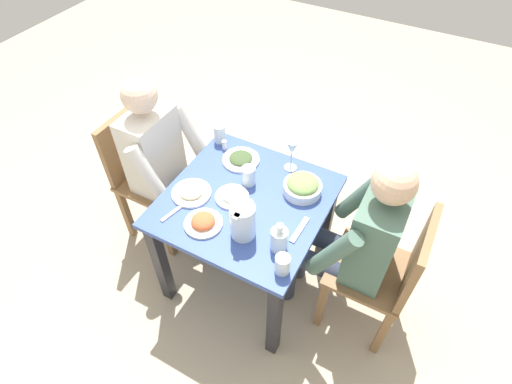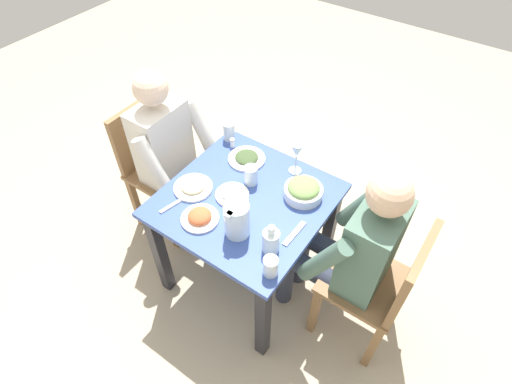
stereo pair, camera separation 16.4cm
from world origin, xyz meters
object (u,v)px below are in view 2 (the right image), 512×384
(diner_far, at_px, (176,157))
(plate_dolmas, at_px, (247,158))
(water_glass_near_left, at_px, (229,131))
(salt_shaker, at_px, (232,143))
(chair_far, at_px, (155,162))
(water_glass_far_left, at_px, (271,266))
(plate_yoghurt, at_px, (232,194))
(wine_glass, at_px, (297,152))
(diner_near, at_px, (350,247))
(water_pitcher, at_px, (237,219))
(chair_near, at_px, (383,284))
(dining_table, at_px, (246,215))
(plate_beans, at_px, (193,187))
(salad_bowl, at_px, (303,190))
(plate_rice_curry, at_px, (200,217))
(oil_carafe, at_px, (271,242))

(diner_far, bearing_deg, plate_dolmas, -67.85)
(diner_far, height_order, water_glass_near_left, diner_far)
(salt_shaker, bearing_deg, chair_far, 113.95)
(diner_far, height_order, water_glass_far_left, diner_far)
(plate_yoghurt, height_order, salt_shaker, salt_shaker)
(salt_shaker, bearing_deg, diner_far, 128.17)
(wine_glass, bearing_deg, diner_near, -117.75)
(diner_far, distance_m, water_pitcher, 0.74)
(chair_near, height_order, salt_shaker, chair_near)
(dining_table, bearing_deg, water_pitcher, -153.92)
(chair_far, relative_size, plate_beans, 4.33)
(chair_near, xyz_separation_m, plate_yoghurt, (-0.10, 0.84, 0.23))
(chair_near, relative_size, plate_dolmas, 4.24)
(chair_near, relative_size, salt_shaker, 16.46)
(diner_near, bearing_deg, dining_table, 97.57)
(salad_bowl, height_order, plate_rice_curry, salad_bowl)
(chair_near, bearing_deg, salt_shaker, 78.83)
(water_glass_near_left, bearing_deg, water_glass_far_left, -131.67)
(diner_far, xyz_separation_m, oil_carafe, (-0.27, -0.85, 0.12))
(water_glass_near_left, distance_m, wine_glass, 0.47)
(plate_dolmas, bearing_deg, oil_carafe, -134.05)
(water_pitcher, relative_size, water_glass_far_left, 1.94)
(diner_far, xyz_separation_m, water_pitcher, (-0.27, -0.66, 0.16))
(dining_table, relative_size, salt_shaker, 15.07)
(chair_far, distance_m, plate_yoghurt, 0.75)
(water_glass_far_left, xyz_separation_m, salt_shaker, (0.58, 0.65, -0.02))
(plate_yoghurt, xyz_separation_m, plate_dolmas, (0.27, 0.10, -0.00))
(diner_near, xyz_separation_m, water_glass_near_left, (0.26, 0.92, 0.12))
(wine_glass, bearing_deg, dining_table, 161.61)
(salad_bowl, distance_m, plate_yoghurt, 0.37)
(dining_table, height_order, diner_far, diner_far)
(diner_near, bearing_deg, water_glass_near_left, 74.42)
(plate_yoghurt, xyz_separation_m, wine_glass, (0.34, -0.17, 0.13))
(plate_yoghurt, bearing_deg, water_glass_near_left, 39.11)
(water_pitcher, height_order, salt_shaker, water_pitcher)
(salt_shaker, bearing_deg, oil_carafe, -129.46)
(plate_yoghurt, relative_size, water_glass_far_left, 1.79)
(chair_near, bearing_deg, oil_carafe, 118.50)
(oil_carafe, bearing_deg, plate_dolmas, 45.95)
(chair_far, height_order, salad_bowl, chair_far)
(diner_near, bearing_deg, wine_glass, 62.25)
(plate_dolmas, bearing_deg, diner_far, 112.15)
(diner_near, bearing_deg, plate_rice_curry, 115.44)
(dining_table, distance_m, diner_far, 0.58)
(oil_carafe, bearing_deg, dining_table, 55.76)
(plate_beans, height_order, water_glass_near_left, water_glass_near_left)
(water_pitcher, bearing_deg, chair_near, -67.98)
(chair_far, distance_m, diner_far, 0.25)
(oil_carafe, distance_m, salt_shaker, 0.75)
(diner_near, xyz_separation_m, plate_rice_curry, (-0.32, 0.67, 0.09))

